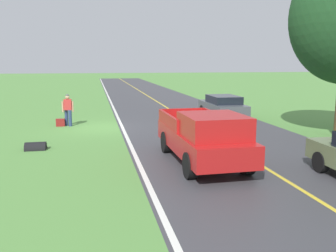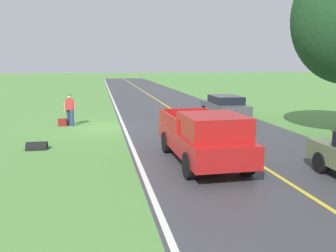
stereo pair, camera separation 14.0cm
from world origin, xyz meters
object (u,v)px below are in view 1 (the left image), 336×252
object	(u,v)px
hitchhiker_walking	(68,108)
pickup_truck_passing	(204,136)
suitcase_carried	(60,123)
sedan_near_oncoming	(223,106)

from	to	relation	value
hitchhiker_walking	pickup_truck_passing	distance (m)	10.06
hitchhiker_walking	pickup_truck_passing	xyz separation A→B (m)	(-5.01, 8.73, -0.01)
suitcase_carried	sedan_near_oncoming	world-z (taller)	sedan_near_oncoming
hitchhiker_walking	pickup_truck_passing	bearing A→B (deg)	119.88
hitchhiker_walking	pickup_truck_passing	size ratio (longest dim) A/B	0.32
hitchhiker_walking	sedan_near_oncoming	distance (m)	9.25
suitcase_carried	pickup_truck_passing	size ratio (longest dim) A/B	0.08
hitchhiker_walking	suitcase_carried	world-z (taller)	hitchhiker_walking
suitcase_carried	pickup_truck_passing	world-z (taller)	pickup_truck_passing
suitcase_carried	pickup_truck_passing	bearing A→B (deg)	33.84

